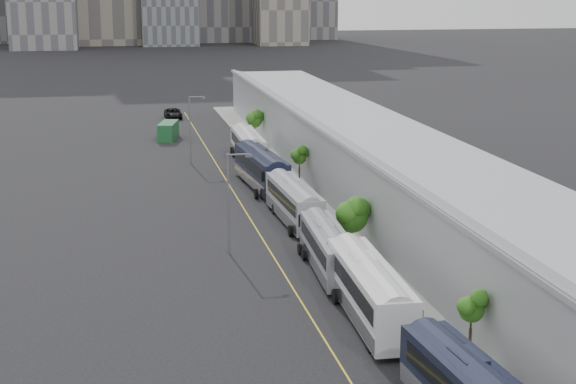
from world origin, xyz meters
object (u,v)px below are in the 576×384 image
object	(u,v)px
bus_3	(328,253)
street_lamp_far	(191,125)
bus_2	(369,296)
bus_6	(248,149)
bus_4	(294,205)
shipping_container	(168,131)
street_lamp_near	(231,196)
suv	(173,113)
bus_5	(261,172)

from	to	relation	value
bus_3	street_lamp_far	distance (m)	44.40
bus_2	bus_6	distance (m)	54.15
bus_4	shipping_container	world-z (taller)	bus_4
shipping_container	bus_3	bearing A→B (deg)	-69.37
bus_6	street_lamp_far	world-z (taller)	street_lamp_far
bus_2	street_lamp_near	bearing A→B (deg)	114.59
shipping_container	bus_2	bearing A→B (deg)	-70.28
bus_4	street_lamp_near	size ratio (longest dim) A/B	1.56
bus_4	shipping_container	distance (m)	48.17
bus_4	suv	world-z (taller)	bus_4
bus_4	street_lamp_near	xyz separation A→B (m)	(-7.02, -8.59, 3.25)
suv	shipping_container	bearing A→B (deg)	-96.05
bus_5	bus_6	distance (m)	14.45
bus_3	bus_5	size ratio (longest dim) A/B	0.87
bus_5	suv	size ratio (longest dim) A/B	2.41
bus_2	bus_6	bearing A→B (deg)	91.75
bus_4	bus_6	size ratio (longest dim) A/B	0.97
street_lamp_near	shipping_container	bearing A→B (deg)	91.37
bus_3	shipping_container	xyz separation A→B (m)	(-7.97, 62.11, -0.28)
bus_3	street_lamp_far	world-z (taller)	street_lamp_far
bus_4	street_lamp_far	distance (m)	30.09
bus_3	street_lamp_near	size ratio (longest dim) A/B	1.47
bus_3	suv	distance (m)	82.44
bus_2	bus_4	bearing A→B (deg)	91.72
street_lamp_far	street_lamp_near	bearing A→B (deg)	-90.53
bus_4	bus_6	xyz separation A→B (m)	(0.21, 29.05, 0.05)
shipping_container	bus_5	bearing A→B (deg)	-63.33
bus_4	bus_5	xyz separation A→B (m)	(-0.56, 14.62, 0.14)
bus_2	shipping_container	xyz separation A→B (m)	(-8.14, 72.54, -0.48)
bus_2	street_lamp_far	distance (m)	54.73
bus_4	street_lamp_near	distance (m)	11.55
bus_6	shipping_container	world-z (taller)	bus_6
shipping_container	suv	distance (m)	20.23
bus_3	street_lamp_near	bearing A→B (deg)	140.48
bus_2	bus_5	size ratio (longest dim) A/B	0.98
bus_4	street_lamp_far	world-z (taller)	street_lamp_far
shipping_container	street_lamp_far	bearing A→B (deg)	-71.42
bus_6	shipping_container	bearing A→B (deg)	115.86
shipping_container	suv	world-z (taller)	shipping_container
bus_5	street_lamp_near	size ratio (longest dim) A/B	1.70
bus_5	bus_4	bearing A→B (deg)	-92.19
bus_6	suv	size ratio (longest dim) A/B	2.26
suv	street_lamp_near	bearing A→B (deg)	-90.59
bus_4	suv	xyz separation A→B (m)	(-6.22, 67.56, -0.77)
bus_4	bus_5	bearing A→B (deg)	90.18
bus_5	street_lamp_far	world-z (taller)	street_lamp_far
bus_2	bus_3	xyz separation A→B (m)	(-0.17, 10.43, -0.20)
bus_3	suv	xyz separation A→B (m)	(-5.84, 82.23, -0.68)
bus_5	street_lamp_near	distance (m)	24.28
shipping_container	street_lamp_near	bearing A→B (deg)	-75.31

